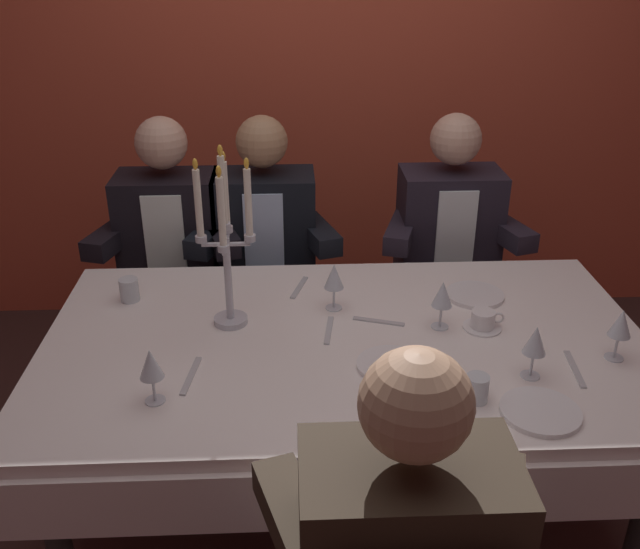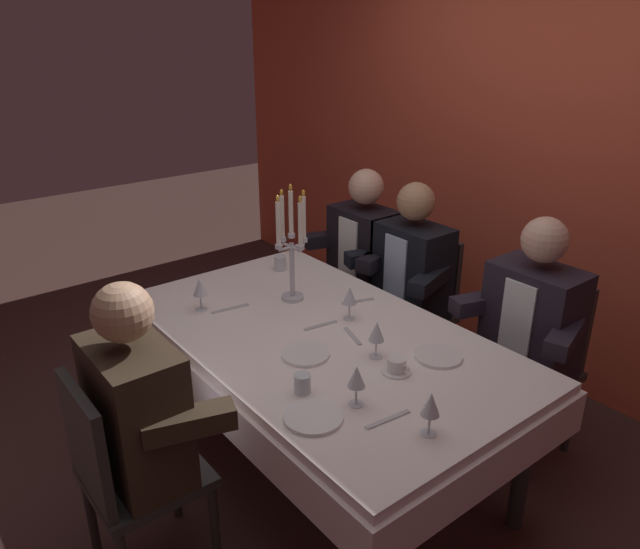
% 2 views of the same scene
% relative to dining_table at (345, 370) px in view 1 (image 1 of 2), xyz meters
% --- Properties ---
extents(ground_plane, '(12.00, 12.00, 0.00)m').
position_rel_dining_table_xyz_m(ground_plane, '(0.00, 0.00, -0.62)').
color(ground_plane, '#3F2924').
extents(back_wall, '(6.00, 0.12, 2.70)m').
position_rel_dining_table_xyz_m(back_wall, '(0.00, 1.66, 0.73)').
color(back_wall, '#CF5036').
rests_on(back_wall, ground_plane).
extents(dining_table, '(1.94, 1.14, 0.74)m').
position_rel_dining_table_xyz_m(dining_table, '(0.00, 0.00, 0.00)').
color(dining_table, white).
rests_on(dining_table, ground_plane).
extents(candelabra, '(0.19, 0.19, 0.59)m').
position_rel_dining_table_xyz_m(candelabra, '(-0.37, 0.12, 0.40)').
color(candelabra, silver).
rests_on(candelabra, dining_table).
extents(dinner_plate_0, '(0.20, 0.20, 0.01)m').
position_rel_dining_table_xyz_m(dinner_plate_0, '(0.47, 0.26, 0.13)').
color(dinner_plate_0, white).
rests_on(dinner_plate_0, dining_table).
extents(dinner_plate_1, '(0.21, 0.21, 0.01)m').
position_rel_dining_table_xyz_m(dinner_plate_1, '(0.48, -0.41, 0.13)').
color(dinner_plate_1, white).
rests_on(dinner_plate_1, dining_table).
extents(dinner_plate_2, '(0.20, 0.20, 0.01)m').
position_rel_dining_table_xyz_m(dinner_plate_2, '(0.12, -0.17, 0.13)').
color(dinner_plate_2, white).
rests_on(dinner_plate_2, dining_table).
extents(wine_glass_0, '(0.07, 0.07, 0.16)m').
position_rel_dining_table_xyz_m(wine_glass_0, '(-0.03, 0.20, 0.23)').
color(wine_glass_0, silver).
rests_on(wine_glass_0, dining_table).
extents(wine_glass_1, '(0.07, 0.07, 0.16)m').
position_rel_dining_table_xyz_m(wine_glass_1, '(-0.55, -0.30, 0.23)').
color(wine_glass_1, silver).
rests_on(wine_glass_1, dining_table).
extents(wine_glass_2, '(0.07, 0.07, 0.16)m').
position_rel_dining_table_xyz_m(wine_glass_2, '(0.31, 0.06, 0.24)').
color(wine_glass_2, silver).
rests_on(wine_glass_2, dining_table).
extents(wine_glass_3, '(0.07, 0.07, 0.16)m').
position_rel_dining_table_xyz_m(wine_glass_3, '(0.51, -0.23, 0.23)').
color(wine_glass_3, silver).
rests_on(wine_glass_3, dining_table).
extents(wine_glass_4, '(0.07, 0.07, 0.16)m').
position_rel_dining_table_xyz_m(wine_glass_4, '(0.79, -0.15, 0.23)').
color(wine_glass_4, silver).
rests_on(wine_glass_4, dining_table).
extents(water_tumbler_0, '(0.06, 0.06, 0.08)m').
position_rel_dining_table_xyz_m(water_tumbler_0, '(0.33, -0.34, 0.16)').
color(water_tumbler_0, silver).
rests_on(water_tumbler_0, dining_table).
extents(water_tumbler_1, '(0.07, 0.07, 0.08)m').
position_rel_dining_table_xyz_m(water_tumbler_1, '(-0.73, 0.29, 0.16)').
color(water_tumbler_1, silver).
rests_on(water_tumbler_1, dining_table).
extents(coffee_cup_0, '(0.13, 0.12, 0.06)m').
position_rel_dining_table_xyz_m(coffee_cup_0, '(0.44, 0.04, 0.15)').
color(coffee_cup_0, white).
rests_on(coffee_cup_0, dining_table).
extents(fork_0, '(0.04, 0.17, 0.01)m').
position_rel_dining_table_xyz_m(fork_0, '(-0.05, 0.05, 0.12)').
color(fork_0, '#B7B7BC').
rests_on(fork_0, dining_table).
extents(fork_1, '(0.07, 0.17, 0.01)m').
position_rel_dining_table_xyz_m(fork_1, '(-0.14, 0.35, 0.12)').
color(fork_1, '#B7B7BC').
rests_on(fork_1, dining_table).
extents(knife_2, '(0.04, 0.19, 0.01)m').
position_rel_dining_table_xyz_m(knife_2, '(0.65, -0.21, 0.12)').
color(knife_2, '#B7B7BC').
rests_on(knife_2, dining_table).
extents(fork_3, '(0.17, 0.07, 0.01)m').
position_rel_dining_table_xyz_m(fork_3, '(0.11, 0.10, 0.12)').
color(fork_3, '#B7B7BC').
rests_on(fork_3, dining_table).
extents(knife_4, '(0.04, 0.19, 0.01)m').
position_rel_dining_table_xyz_m(knife_4, '(-0.46, -0.19, 0.12)').
color(knife_4, '#B7B7BC').
rests_on(knife_4, dining_table).
extents(seated_diner_0, '(0.63, 0.48, 1.24)m').
position_rel_dining_table_xyz_m(seated_diner_0, '(-0.68, 0.89, 0.11)').
color(seated_diner_0, '#2C2C2A').
rests_on(seated_diner_0, ground_plane).
extents(seated_diner_1, '(0.63, 0.48, 1.24)m').
position_rel_dining_table_xyz_m(seated_diner_1, '(-0.28, 0.89, 0.11)').
color(seated_diner_1, '#2C2C2A').
rests_on(seated_diner_1, ground_plane).
extents(seated_diner_3, '(0.63, 0.48, 1.24)m').
position_rel_dining_table_xyz_m(seated_diner_3, '(0.51, 0.89, 0.11)').
color(seated_diner_3, '#2C2C2A').
rests_on(seated_diner_3, ground_plane).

